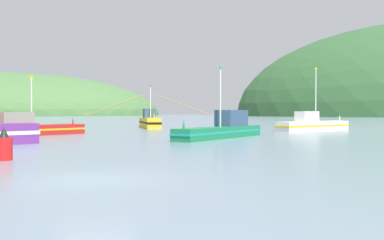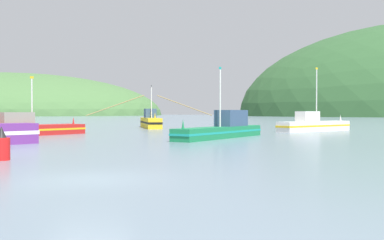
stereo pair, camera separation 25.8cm
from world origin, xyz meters
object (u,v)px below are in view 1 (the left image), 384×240
Objects in this scene: fishing_boat_yellow at (150,121)px; fishing_boat_white at (313,125)px; fishing_boat_green at (223,129)px; channel_buoy at (4,146)px; fishing_boat_red at (27,128)px.

fishing_boat_yellow is 1.76× the size of fishing_boat_white.
fishing_boat_green is 24.50m from fishing_boat_yellow.
fishing_boat_green is at bearing -169.73° from fishing_boat_white.
fishing_boat_green is 7.67× the size of channel_buoy.
fishing_boat_green is at bearing 7.69° from fishing_boat_yellow.
fishing_boat_green is 17.68m from fishing_boat_red.
fishing_boat_white is 6.09× the size of channel_buoy.
fishing_boat_white reaches higher than fishing_boat_red.
fishing_boat_red is at bearing -69.70° from fishing_boat_green.
fishing_boat_red is 1.15× the size of fishing_boat_white.
fishing_boat_green is at bearing -65.37° from fishing_boat_red.
fishing_boat_yellow is (-9.99, 22.37, 0.12)m from fishing_boat_green.
fishing_boat_green is at bearing 62.59° from channel_buoy.
channel_buoy is (0.60, -40.47, -0.24)m from fishing_boat_yellow.
fishing_boat_yellow is 40.47m from channel_buoy.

